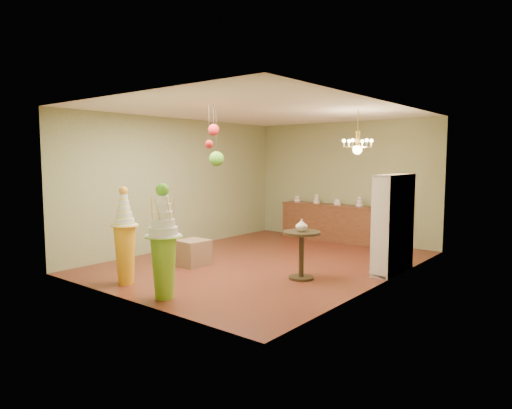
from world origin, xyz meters
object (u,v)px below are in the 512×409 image
Objects in this scene: pedestal_green at (164,251)px; round_table at (301,248)px; sideboard at (337,222)px; pedestal_orange at (125,246)px.

round_table is at bearing 65.70° from pedestal_green.
sideboard reaches higher than round_table.
pedestal_orange is 5.77m from sideboard.
pedestal_green is 2.43m from round_table.
pedestal_orange reaches higher than sideboard.
pedestal_green is 0.57× the size of sideboard.
pedestal_green reaches higher than sideboard.
sideboard is (-0.29, 5.82, -0.23)m from pedestal_green.
pedestal_green is at bearing -87.12° from sideboard.
pedestal_green is 2.07× the size of round_table.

